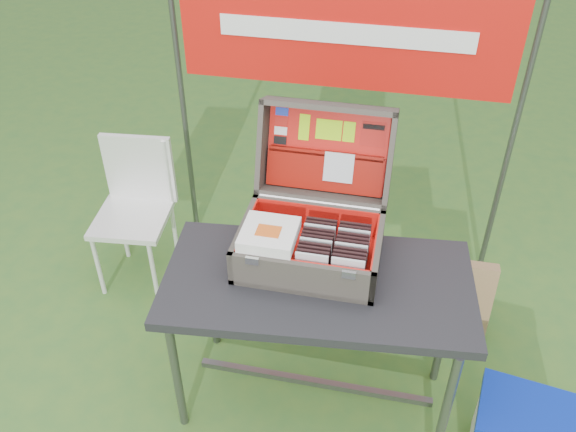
% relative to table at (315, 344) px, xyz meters
% --- Properties ---
extents(ground, '(80.00, 80.00, 0.00)m').
position_rel_table_xyz_m(ground, '(-0.08, -0.01, -0.37)').
color(ground, '#336328').
rests_on(ground, ground).
extents(table, '(1.23, 0.70, 0.74)m').
position_rel_table_xyz_m(table, '(0.00, 0.00, 0.00)').
color(table, black).
rests_on(table, ground).
extents(table_top, '(1.23, 0.70, 0.04)m').
position_rel_table_xyz_m(table_top, '(0.00, 0.00, 0.35)').
color(table_top, black).
rests_on(table_top, ground).
extents(table_leg_fl, '(0.04, 0.04, 0.70)m').
position_rel_table_xyz_m(table_leg_fl, '(-0.53, -0.24, -0.02)').
color(table_leg_fl, '#59595B').
rests_on(table_leg_fl, ground).
extents(table_leg_fr, '(0.04, 0.04, 0.70)m').
position_rel_table_xyz_m(table_leg_fr, '(0.53, -0.24, -0.02)').
color(table_leg_fr, '#59595B').
rests_on(table_leg_fr, ground).
extents(table_leg_bl, '(0.04, 0.04, 0.70)m').
position_rel_table_xyz_m(table_leg_bl, '(-0.53, 0.24, -0.02)').
color(table_leg_bl, '#59595B').
rests_on(table_leg_bl, ground).
extents(table_leg_br, '(0.04, 0.04, 0.70)m').
position_rel_table_xyz_m(table_leg_br, '(0.53, 0.24, -0.02)').
color(table_leg_br, '#59595B').
rests_on(table_leg_br, ground).
extents(table_brace, '(1.03, 0.03, 0.03)m').
position_rel_table_xyz_m(table_brace, '(0.00, -0.00, -0.25)').
color(table_brace, '#59595B').
rests_on(table_brace, ground).
extents(suitcase, '(0.55, 0.55, 0.49)m').
position_rel_table_xyz_m(suitcase, '(-0.05, 0.16, 0.61)').
color(suitcase, '#48433D').
rests_on(suitcase, table).
extents(suitcase_base_bottom, '(0.55, 0.39, 0.02)m').
position_rel_table_xyz_m(suitcase_base_bottom, '(-0.05, 0.10, 0.38)').
color(suitcase_base_bottom, '#48433D').
rests_on(suitcase_base_bottom, table_top).
extents(suitcase_base_wall_front, '(0.55, 0.02, 0.15)m').
position_rel_table_xyz_m(suitcase_base_wall_front, '(-0.05, -0.09, 0.44)').
color(suitcase_base_wall_front, '#48433D').
rests_on(suitcase_base_wall_front, table_top).
extents(suitcase_base_wall_back, '(0.55, 0.02, 0.15)m').
position_rel_table_xyz_m(suitcase_base_wall_back, '(-0.05, 0.28, 0.44)').
color(suitcase_base_wall_back, '#48433D').
rests_on(suitcase_base_wall_back, table_top).
extents(suitcase_base_wall_left, '(0.02, 0.39, 0.15)m').
position_rel_table_xyz_m(suitcase_base_wall_left, '(-0.32, 0.10, 0.44)').
color(suitcase_base_wall_left, '#48433D').
rests_on(suitcase_base_wall_left, table_top).
extents(suitcase_base_wall_right, '(0.02, 0.39, 0.15)m').
position_rel_table_xyz_m(suitcase_base_wall_right, '(0.21, 0.10, 0.44)').
color(suitcase_base_wall_right, '#48433D').
rests_on(suitcase_base_wall_right, table_top).
extents(suitcase_liner_floor, '(0.50, 0.35, 0.01)m').
position_rel_table_xyz_m(suitcase_liner_floor, '(-0.05, 0.10, 0.39)').
color(suitcase_liner_floor, red).
rests_on(suitcase_liner_floor, suitcase_base_bottom).
extents(suitcase_latch_left, '(0.05, 0.01, 0.03)m').
position_rel_table_xyz_m(suitcase_latch_left, '(-0.23, -0.10, 0.51)').
color(suitcase_latch_left, silver).
rests_on(suitcase_latch_left, suitcase_base_wall_front).
extents(suitcase_latch_right, '(0.05, 0.01, 0.03)m').
position_rel_table_xyz_m(suitcase_latch_right, '(0.12, -0.10, 0.51)').
color(suitcase_latch_right, silver).
rests_on(suitcase_latch_right, suitcase_base_wall_front).
extents(suitcase_hinge, '(0.49, 0.02, 0.02)m').
position_rel_table_xyz_m(suitcase_hinge, '(-0.05, 0.29, 0.52)').
color(suitcase_hinge, silver).
rests_on(suitcase_hinge, suitcase_base_wall_back).
extents(suitcase_lid_back, '(0.55, 0.15, 0.37)m').
position_rel_table_xyz_m(suitcase_lid_back, '(-0.05, 0.49, 0.65)').
color(suitcase_lid_back, '#48433D').
rests_on(suitcase_lid_back, suitcase_base_wall_back).
extents(suitcase_lid_rim_far, '(0.55, 0.15, 0.07)m').
position_rel_table_xyz_m(suitcase_lid_rim_far, '(-0.05, 0.49, 0.85)').
color(suitcase_lid_rim_far, '#48433D').
rests_on(suitcase_lid_rim_far, suitcase_lid_back).
extents(suitcase_lid_rim_near, '(0.55, 0.15, 0.07)m').
position_rel_table_xyz_m(suitcase_lid_rim_near, '(-0.05, 0.36, 0.50)').
color(suitcase_lid_rim_near, '#48433D').
rests_on(suitcase_lid_rim_near, suitcase_lid_back).
extents(suitcase_lid_rim_left, '(0.02, 0.27, 0.42)m').
position_rel_table_xyz_m(suitcase_lid_rim_left, '(-0.32, 0.43, 0.68)').
color(suitcase_lid_rim_left, '#48433D').
rests_on(suitcase_lid_rim_left, suitcase_lid_back).
extents(suitcase_lid_rim_right, '(0.02, 0.27, 0.42)m').
position_rel_table_xyz_m(suitcase_lid_rim_right, '(0.21, 0.43, 0.68)').
color(suitcase_lid_rim_right, '#48433D').
rests_on(suitcase_lid_rim_right, suitcase_lid_back).
extents(suitcase_lid_liner, '(0.50, 0.12, 0.33)m').
position_rel_table_xyz_m(suitcase_lid_liner, '(-0.05, 0.47, 0.66)').
color(suitcase_lid_liner, red).
rests_on(suitcase_lid_liner, suitcase_lid_back).
extents(suitcase_liner_wall_front, '(0.50, 0.01, 0.12)m').
position_rel_table_xyz_m(suitcase_liner_wall_front, '(-0.05, -0.07, 0.45)').
color(suitcase_liner_wall_front, red).
rests_on(suitcase_liner_wall_front, suitcase_base_bottom).
extents(suitcase_liner_wall_back, '(0.50, 0.01, 0.12)m').
position_rel_table_xyz_m(suitcase_liner_wall_back, '(-0.05, 0.27, 0.45)').
color(suitcase_liner_wall_back, red).
rests_on(suitcase_liner_wall_back, suitcase_base_bottom).
extents(suitcase_liner_wall_left, '(0.01, 0.35, 0.12)m').
position_rel_table_xyz_m(suitcase_liner_wall_left, '(-0.30, 0.10, 0.45)').
color(suitcase_liner_wall_left, red).
rests_on(suitcase_liner_wall_left, suitcase_base_bottom).
extents(suitcase_liner_wall_right, '(0.01, 0.35, 0.12)m').
position_rel_table_xyz_m(suitcase_liner_wall_right, '(0.20, 0.10, 0.45)').
color(suitcase_liner_wall_right, red).
rests_on(suitcase_liner_wall_right, suitcase_base_bottom).
extents(suitcase_lid_pocket, '(0.48, 0.08, 0.16)m').
position_rel_table_xyz_m(suitcase_lid_pocket, '(-0.05, 0.42, 0.58)').
color(suitcase_lid_pocket, '#820B03').
rests_on(suitcase_lid_pocket, suitcase_lid_liner).
extents(suitcase_pocket_edge, '(0.47, 0.03, 0.03)m').
position_rel_table_xyz_m(suitcase_pocket_edge, '(-0.05, 0.44, 0.66)').
color(suitcase_pocket_edge, '#820B03').
rests_on(suitcase_pocket_edge, suitcase_lid_pocket).
extents(suitcase_pocket_cd, '(0.12, 0.05, 0.12)m').
position_rel_table_xyz_m(suitcase_pocket_cd, '(0.01, 0.42, 0.61)').
color(suitcase_pocket_cd, silver).
rests_on(suitcase_pocket_cd, suitcase_lid_pocket).
extents(lid_sticker_cc_a, '(0.05, 0.01, 0.03)m').
position_rel_table_xyz_m(lid_sticker_cc_a, '(-0.25, 0.51, 0.79)').
color(lid_sticker_cc_a, '#1933B2').
rests_on(lid_sticker_cc_a, suitcase_lid_liner).
extents(lid_sticker_cc_b, '(0.05, 0.01, 0.03)m').
position_rel_table_xyz_m(lid_sticker_cc_b, '(-0.25, 0.50, 0.75)').
color(lid_sticker_cc_b, '#B1140D').
rests_on(lid_sticker_cc_b, suitcase_lid_liner).
extents(lid_sticker_cc_c, '(0.05, 0.01, 0.03)m').
position_rel_table_xyz_m(lid_sticker_cc_c, '(-0.25, 0.49, 0.72)').
color(lid_sticker_cc_c, white).
rests_on(lid_sticker_cc_c, suitcase_lid_liner).
extents(lid_sticker_cc_d, '(0.05, 0.01, 0.03)m').
position_rel_table_xyz_m(lid_sticker_cc_d, '(-0.25, 0.47, 0.68)').
color(lid_sticker_cc_d, black).
rests_on(lid_sticker_cc_d, suitcase_lid_liner).
extents(lid_card_neon_tall, '(0.04, 0.04, 0.10)m').
position_rel_table_xyz_m(lid_card_neon_tall, '(-0.16, 0.49, 0.74)').
color(lid_card_neon_tall, '#9FE607').
rests_on(lid_card_neon_tall, suitcase_lid_liner).
extents(lid_card_neon_main, '(0.11, 0.03, 0.08)m').
position_rel_table_xyz_m(lid_card_neon_main, '(-0.05, 0.49, 0.74)').
color(lid_card_neon_main, '#9FE607').
rests_on(lid_card_neon_main, suitcase_lid_liner).
extents(lid_card_neon_small, '(0.05, 0.03, 0.08)m').
position_rel_table_xyz_m(lid_card_neon_small, '(0.03, 0.49, 0.74)').
color(lid_card_neon_small, '#9FE607').
rests_on(lid_card_neon_small, suitcase_lid_liner).
extents(lid_sticker_band, '(0.10, 0.04, 0.09)m').
position_rel_table_xyz_m(lid_sticker_band, '(0.13, 0.49, 0.74)').
color(lid_sticker_band, '#B1140D').
rests_on(lid_sticker_band, suitcase_lid_liner).
extents(lid_sticker_band_bar, '(0.09, 0.01, 0.02)m').
position_rel_table_xyz_m(lid_sticker_band_bar, '(0.13, 0.50, 0.77)').
color(lid_sticker_band_bar, black).
rests_on(lid_sticker_band_bar, suitcase_lid_liner).
extents(cd_left_0, '(0.12, 0.01, 0.14)m').
position_rel_table_xyz_m(cd_left_0, '(-0.02, -0.05, 0.47)').
color(cd_left_0, silver).
rests_on(cd_left_0, suitcase_liner_floor).
extents(cd_left_1, '(0.12, 0.01, 0.14)m').
position_rel_table_xyz_m(cd_left_1, '(-0.02, -0.03, 0.47)').
color(cd_left_1, black).
rests_on(cd_left_1, suitcase_liner_floor).
extents(cd_left_2, '(0.12, 0.01, 0.14)m').
position_rel_table_xyz_m(cd_left_2, '(-0.02, -0.01, 0.47)').
color(cd_left_2, black).
rests_on(cd_left_2, suitcase_liner_floor).
extents(cd_left_3, '(0.12, 0.01, 0.14)m').
position_rel_table_xyz_m(cd_left_3, '(-0.02, 0.01, 0.47)').
color(cd_left_3, black).
rests_on(cd_left_3, suitcase_liner_floor).
extents(cd_left_4, '(0.12, 0.01, 0.14)m').
position_rel_table_xyz_m(cd_left_4, '(-0.02, 0.03, 0.47)').
color(cd_left_4, silver).
rests_on(cd_left_4, suitcase_liner_floor).
extents(cd_left_5, '(0.12, 0.01, 0.14)m').
position_rel_table_xyz_m(cd_left_5, '(-0.02, 0.06, 0.47)').
color(cd_left_5, black).
rests_on(cd_left_5, suitcase_liner_floor).
extents(cd_left_6, '(0.12, 0.01, 0.14)m').
position_rel_table_xyz_m(cd_left_6, '(-0.02, 0.08, 0.47)').
color(cd_left_6, black).
rests_on(cd_left_6, suitcase_liner_floor).
extents(cd_left_7, '(0.12, 0.01, 0.14)m').
position_rel_table_xyz_m(cd_left_7, '(-0.02, 0.10, 0.47)').
color(cd_left_7, black).
rests_on(cd_left_7, suitcase_liner_floor).
extents(cd_left_8, '(0.12, 0.01, 0.14)m').
position_rel_table_xyz_m(cd_left_8, '(-0.02, 0.12, 0.47)').
color(cd_left_8, silver).
rests_on(cd_left_8, suitcase_liner_floor).
extents(cd_left_9, '(0.12, 0.01, 0.14)m').
position_rel_table_xyz_m(cd_left_9, '(-0.02, 0.14, 0.47)').
color(cd_left_9, black).
rests_on(cd_left_9, suitcase_liner_floor).
extents(cd_left_10, '(0.12, 0.01, 0.14)m').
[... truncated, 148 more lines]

